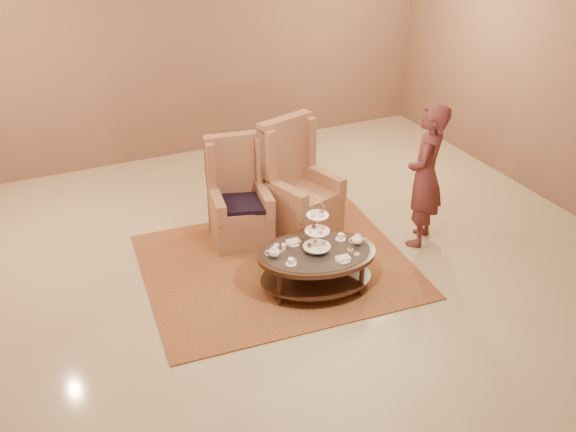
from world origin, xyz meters
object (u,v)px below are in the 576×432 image
tea_table (316,258)px  person (425,176)px  armchair_left (239,205)px  armchair_right (296,194)px

tea_table → person: person is taller
armchair_left → armchair_right: size_ratio=0.90×
tea_table → person: (1.61, 0.38, 0.49)m
tea_table → person: size_ratio=0.82×
armchair_right → person: bearing=-53.9°
tea_table → armchair_left: size_ratio=1.13×
armchair_left → tea_table: bearing=-66.9°
tea_table → armchair_left: armchair_left is taller
armchair_right → person: person is taller
tea_table → armchair_right: bearing=87.5°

